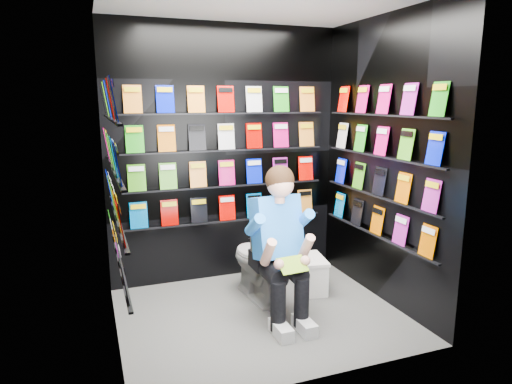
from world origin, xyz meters
name	(u,v)px	position (x,y,z in m)	size (l,w,h in m)	color
floor	(260,315)	(0.00, 0.00, 0.00)	(2.40, 2.40, 0.00)	#5A5A58
ceiling	(261,1)	(0.00, 0.00, 2.60)	(2.40, 2.40, 0.00)	white
wall_back	(226,155)	(0.00, 1.00, 1.30)	(2.40, 0.04, 2.60)	black
wall_front	(318,191)	(0.00, -1.00, 1.30)	(2.40, 0.04, 2.60)	black
wall_left	(108,177)	(-1.20, 0.00, 1.30)	(0.04, 2.00, 2.60)	black
wall_right	(383,162)	(1.20, 0.00, 1.30)	(0.04, 2.00, 2.60)	black
comics_back	(226,155)	(0.00, 0.97, 1.31)	(2.10, 0.06, 1.37)	#F90600
comics_left	(112,176)	(-1.17, 0.00, 1.31)	(0.06, 1.70, 1.37)	#F90600
comics_right	(381,161)	(1.17, 0.00, 1.31)	(0.06, 1.70, 1.37)	#F90600
toilet	(260,260)	(0.13, 0.36, 0.37)	(0.42, 0.75, 0.73)	white
longbox	(311,275)	(0.66, 0.33, 0.15)	(0.23, 0.41, 0.31)	white
longbox_lid	(311,259)	(0.66, 0.33, 0.32)	(0.25, 0.43, 0.03)	white
reader	(276,228)	(0.13, -0.02, 0.78)	(0.54, 0.79, 1.46)	blue
held_comic	(293,265)	(0.13, -0.37, 0.58)	(0.23, 0.01, 0.16)	green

